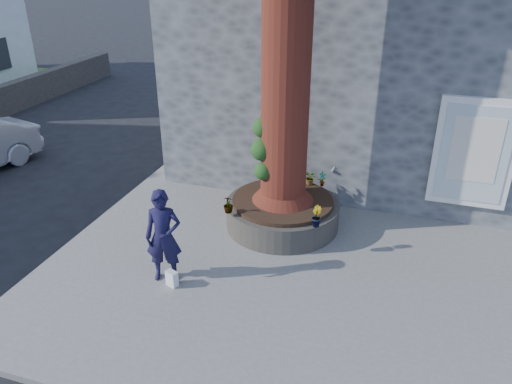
% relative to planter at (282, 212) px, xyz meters
% --- Properties ---
extents(ground, '(120.00, 120.00, 0.00)m').
position_rel_planter_xyz_m(ground, '(-0.80, -2.00, -0.41)').
color(ground, black).
rests_on(ground, ground).
extents(pavement, '(9.00, 8.00, 0.12)m').
position_rel_planter_xyz_m(pavement, '(0.70, -1.00, -0.35)').
color(pavement, slate).
rests_on(pavement, ground).
extents(yellow_line, '(0.10, 30.00, 0.01)m').
position_rel_planter_xyz_m(yellow_line, '(-3.85, -1.00, -0.41)').
color(yellow_line, yellow).
rests_on(yellow_line, ground).
extents(stone_shop, '(10.30, 8.30, 6.30)m').
position_rel_planter_xyz_m(stone_shop, '(1.70, 5.20, 2.75)').
color(stone_shop, '#494B4E').
rests_on(stone_shop, ground).
extents(planter, '(2.30, 2.30, 0.60)m').
position_rel_planter_xyz_m(planter, '(0.00, 0.00, 0.00)').
color(planter, black).
rests_on(planter, pavement).
extents(man, '(0.70, 0.56, 1.67)m').
position_rel_planter_xyz_m(man, '(-1.43, -2.38, 0.54)').
color(man, '#151233').
rests_on(man, pavement).
extents(woman, '(0.98, 0.96, 1.59)m').
position_rel_planter_xyz_m(woman, '(0.54, 1.40, 0.50)').
color(woman, '#BBBAB3').
rests_on(woman, pavement).
extents(shopping_bag, '(0.23, 0.18, 0.28)m').
position_rel_planter_xyz_m(shopping_bag, '(-1.24, -2.55, -0.15)').
color(shopping_bag, white).
rests_on(shopping_bag, pavement).
extents(plant_a, '(0.20, 0.17, 0.32)m').
position_rel_planter_xyz_m(plant_a, '(0.63, 0.85, 0.47)').
color(plant_a, gray).
rests_on(plant_a, planter).
extents(plant_b, '(0.28, 0.28, 0.39)m').
position_rel_planter_xyz_m(plant_b, '(0.85, -0.85, 0.50)').
color(plant_b, gray).
rests_on(plant_b, planter).
extents(plant_c, '(0.21, 0.21, 0.34)m').
position_rel_planter_xyz_m(plant_c, '(-0.85, -0.85, 0.48)').
color(plant_c, gray).
rests_on(plant_c, planter).
extents(plant_d, '(0.37, 0.37, 0.31)m').
position_rel_planter_xyz_m(plant_d, '(0.38, 0.85, 0.46)').
color(plant_d, gray).
rests_on(plant_d, planter).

